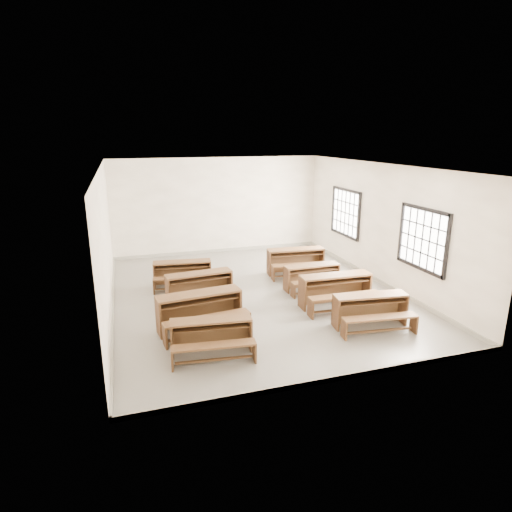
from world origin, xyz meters
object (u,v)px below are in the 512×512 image
object	(u,v)px
desk_set_2	(200,285)
desk_set_4	(371,308)
desk_set_0	(212,334)
desk_set_3	(182,272)
desk_set_1	(200,309)
desk_set_7	(296,259)
desk_set_6	(312,275)
desk_set_5	(336,288)

from	to	relation	value
desk_set_2	desk_set_4	world-z (taller)	desk_set_2
desk_set_0	desk_set_3	world-z (taller)	desk_set_3
desk_set_0	desk_set_1	size ratio (longest dim) A/B	0.85
desk_set_3	desk_set_4	world-z (taller)	desk_set_4
desk_set_4	desk_set_7	size ratio (longest dim) A/B	0.95
desk_set_6	desk_set_7	world-z (taller)	desk_set_7
desk_set_2	desk_set_7	world-z (taller)	desk_set_7
desk_set_4	desk_set_6	xyz separation A→B (m)	(-0.22, 2.43, -0.02)
desk_set_0	desk_set_7	distance (m)	5.12
desk_set_4	desk_set_6	bearing A→B (deg)	102.08
desk_set_1	desk_set_3	distance (m)	2.75
desk_set_1	desk_set_7	xyz separation A→B (m)	(3.32, 2.83, -0.03)
desk_set_5	desk_set_6	size ratio (longest dim) A/B	1.17
desk_set_2	desk_set_5	bearing A→B (deg)	-28.81
desk_set_0	desk_set_2	world-z (taller)	desk_set_2
desk_set_0	desk_set_5	distance (m)	3.54
desk_set_7	desk_set_6	bearing A→B (deg)	-88.48
desk_set_5	desk_set_6	bearing A→B (deg)	94.39
desk_set_6	desk_set_2	bearing A→B (deg)	178.32
desk_set_0	desk_set_3	xyz separation A→B (m)	(0.01, 3.84, 0.01)
desk_set_1	desk_set_5	distance (m)	3.28
desk_set_4	desk_set_7	bearing A→B (deg)	98.73
desk_set_1	desk_set_4	distance (m)	3.57
desk_set_2	desk_set_6	bearing A→B (deg)	-7.11
desk_set_2	desk_set_6	distance (m)	2.95
desk_set_2	desk_set_5	distance (m)	3.25
desk_set_0	desk_set_1	distance (m)	1.09
desk_set_6	desk_set_7	xyz separation A→B (m)	(0.10, 1.34, 0.05)
desk_set_4	desk_set_6	size ratio (longest dim) A/B	1.11
desk_set_0	desk_set_2	bearing A→B (deg)	90.78
desk_set_0	desk_set_5	xyz separation A→B (m)	(3.26, 1.37, 0.06)
desk_set_5	desk_set_7	size ratio (longest dim) A/B	1.01
desk_set_0	desk_set_6	bearing A→B (deg)	45.19
desk_set_0	desk_set_7	xyz separation A→B (m)	(3.31, 3.91, 0.04)
desk_set_2	desk_set_3	world-z (taller)	desk_set_2
desk_set_3	desk_set_7	xyz separation A→B (m)	(3.29, 0.07, 0.03)
desk_set_3	desk_set_6	distance (m)	3.44
desk_set_1	desk_set_4	size ratio (longest dim) A/B	1.12
desk_set_4	desk_set_3	bearing A→B (deg)	139.61
desk_set_0	desk_set_2	xyz separation A→B (m)	(0.26, 2.62, 0.03)
desk_set_5	desk_set_7	xyz separation A→B (m)	(0.05, 2.54, -0.01)
desk_set_1	desk_set_4	xyz separation A→B (m)	(3.44, -0.94, -0.05)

